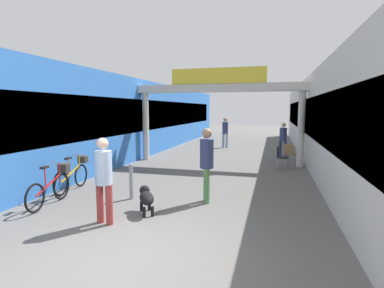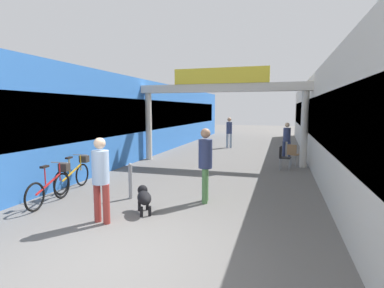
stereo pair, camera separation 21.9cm
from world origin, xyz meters
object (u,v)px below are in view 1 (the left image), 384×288
Objects in this scene: dog_on_leash at (146,197)px; bicycle_orange_second at (73,175)px; cafe_chair_wood_farther at (290,152)px; pedestrian_elderly_walking at (225,130)px; pedestrian_carrying_crate at (283,137)px; bicycle_red_nearest at (52,187)px; pedestrian_with_dog at (104,175)px; cafe_chair_black_nearer at (281,155)px; pedestrian_companion at (207,160)px; bollard_post_metal at (131,181)px.

dog_on_leash is 3.06m from bicycle_orange_second.
pedestrian_elderly_walking is at bearing 124.63° from cafe_chair_wood_farther.
pedestrian_carrying_crate is 0.99× the size of bicycle_orange_second.
bicycle_red_nearest reaches higher than dog_on_leash.
cafe_chair_wood_farther is at bearing -84.34° from pedestrian_carrying_crate.
bicycle_red_nearest is 1.89× the size of cafe_chair_wood_farther.
dog_on_leash is (0.55, 0.80, -0.65)m from pedestrian_with_dog.
dog_on_leash is at bearing -116.97° from cafe_chair_black_nearer.
pedestrian_companion is 1.10× the size of bicycle_orange_second.
pedestrian_elderly_walking is at bearing 78.64° from bicycle_red_nearest.
bicycle_orange_second reaches higher than cafe_chair_black_nearer.
cafe_chair_wood_farther is (3.93, 7.60, -0.47)m from pedestrian_with_dog.
bollard_post_metal reaches higher than dog_on_leash.
pedestrian_with_dog reaches higher than bollard_post_metal.
bicycle_red_nearest reaches higher than bollard_post_metal.
pedestrian_carrying_crate is (3.72, 9.79, -0.05)m from pedestrian_with_dog.
pedestrian_with_dog is 1.17m from dog_on_leash.
cafe_chair_black_nearer is at bearing -62.49° from pedestrian_elderly_walking.
cafe_chair_black_nearer is at bearing 63.03° from dog_on_leash.
pedestrian_elderly_walking is 1.08× the size of bicycle_orange_second.
dog_on_leash is at bearing -89.56° from pedestrian_elderly_walking.
dog_on_leash is at bearing -23.78° from bicycle_orange_second.
pedestrian_carrying_crate is 4.32m from pedestrian_elderly_walking.
dog_on_leash is (-3.16, -8.99, -0.60)m from pedestrian_carrying_crate.
bicycle_orange_second is (-0.33, 1.27, 0.00)m from bicycle_red_nearest.
bollard_post_metal is (-0.25, 1.67, -0.53)m from pedestrian_with_dog.
cafe_chair_wood_farther is (3.47, -5.03, -0.51)m from pedestrian_elderly_walking.
bollard_post_metal reaches higher than cafe_chair_black_nearer.
pedestrian_companion is 2.04m from bollard_post_metal.
cafe_chair_black_nearer is at bearing 52.91° from bollard_post_metal.
pedestrian_companion is 1.10× the size of pedestrian_carrying_crate.
pedestrian_carrying_crate is 0.92× the size of pedestrian_elderly_walking.
pedestrian_companion is 5.14m from cafe_chair_black_nearer.
cafe_chair_black_nearer is (3.00, 5.89, 0.18)m from dog_on_leash.
pedestrian_with_dog is 3.09m from bicycle_orange_second.
bollard_post_metal is at bearing 28.22° from bicycle_red_nearest.
bollard_post_metal is at bearing 98.37° from pedestrian_with_dog.
pedestrian_companion reaches higher than pedestrian_carrying_crate.
cafe_chair_black_nearer is (5.47, 5.92, 0.10)m from bicycle_red_nearest.
pedestrian_with_dog is 1.77m from bollard_post_metal.
pedestrian_carrying_crate is at bearing 69.22° from pedestrian_with_dog.
pedestrian_companion is 3.99m from bicycle_orange_second.
cafe_chair_wood_farther is (0.38, 0.91, 0.00)m from cafe_chair_black_nearer.
bicycle_red_nearest is (-2.38, -11.85, -0.61)m from pedestrian_elderly_walking.
pedestrian_elderly_walking is at bearing 117.51° from cafe_chair_black_nearer.
cafe_chair_wood_farther is at bearing 49.39° from bicycle_red_nearest.
pedestrian_carrying_crate is at bearing 95.66° from cafe_chair_wood_farther.
dog_on_leash is 0.88× the size of cafe_chair_black_nearer.
cafe_chair_black_nearer is at bearing 38.75° from bicycle_orange_second.
pedestrian_with_dog is 2.22× the size of dog_on_leash.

